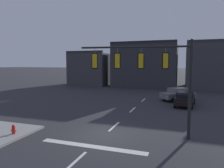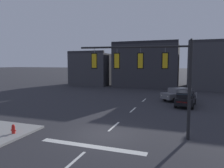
% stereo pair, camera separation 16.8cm
% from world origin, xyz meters
% --- Properties ---
extents(ground_plane, '(400.00, 400.00, 0.00)m').
position_xyz_m(ground_plane, '(0.00, 0.00, 0.00)').
color(ground_plane, '#2B2B30').
extents(stop_bar_paint, '(6.40, 0.50, 0.01)m').
position_xyz_m(stop_bar_paint, '(0.00, -2.00, 0.00)').
color(stop_bar_paint, silver).
rests_on(stop_bar_paint, ground).
extents(lane_centreline, '(0.16, 26.40, 0.01)m').
position_xyz_m(lane_centreline, '(0.00, 2.00, 0.00)').
color(lane_centreline, silver).
rests_on(lane_centreline, ground).
extents(signal_mast_near_side, '(6.91, 1.13, 6.17)m').
position_xyz_m(signal_mast_near_side, '(2.75, 0.68, 4.39)').
color(signal_mast_near_side, black).
rests_on(signal_mast_near_side, ground).
extents(car_lot_nearside, '(4.41, 4.36, 1.61)m').
position_xyz_m(car_lot_nearside, '(4.21, 15.01, 0.86)').
color(car_lot_nearside, slate).
rests_on(car_lot_nearside, ground).
extents(car_lot_middle, '(2.28, 4.59, 1.61)m').
position_xyz_m(car_lot_middle, '(5.02, 11.75, 0.86)').
color(car_lot_middle, black).
rests_on(car_lot_middle, ground).
extents(fire_hydrant, '(0.40, 0.30, 0.75)m').
position_xyz_m(fire_hydrant, '(-5.53, -2.06, 0.33)').
color(fire_hydrant, red).
rests_on(fire_hydrant, ground).
extents(building_row, '(38.46, 11.56, 9.31)m').
position_xyz_m(building_row, '(2.31, 31.16, 4.06)').
color(building_row, '#38383D').
rests_on(building_row, ground).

